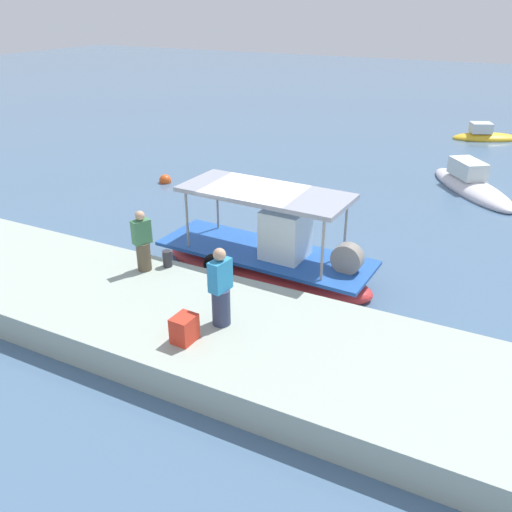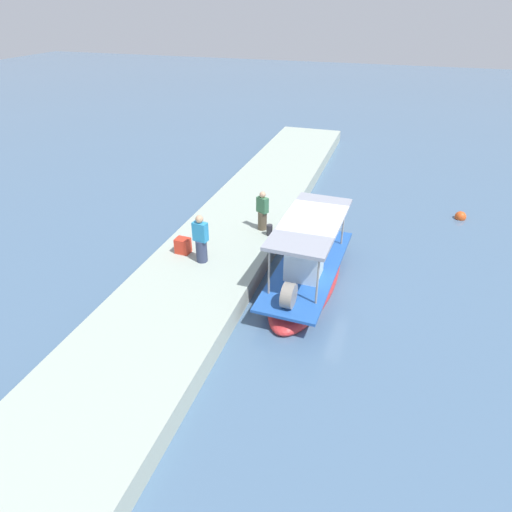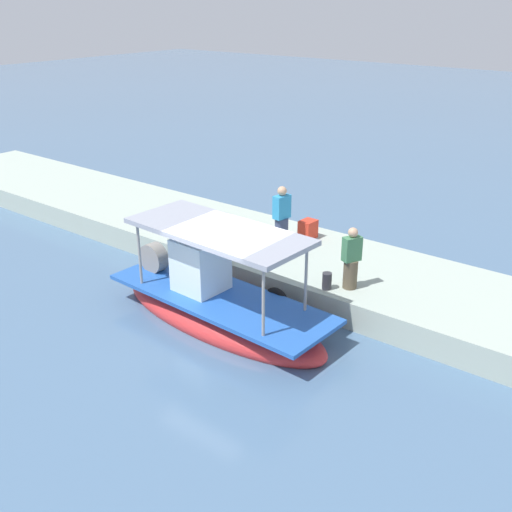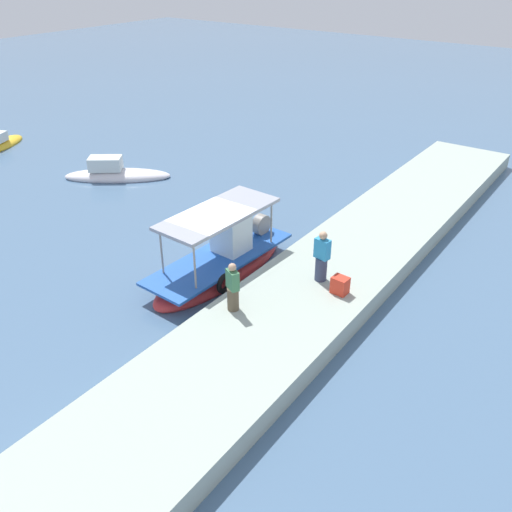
# 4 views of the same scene
# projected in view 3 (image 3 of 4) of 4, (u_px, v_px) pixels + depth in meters

# --- Properties ---
(ground_plane) EXTENTS (120.00, 120.00, 0.00)m
(ground_plane) POSITION_uv_depth(u_px,v_px,m) (222.00, 330.00, 14.88)
(ground_plane) COLOR slate
(dock_quay) EXTENTS (36.00, 3.99, 0.72)m
(dock_quay) POSITION_uv_depth(u_px,v_px,m) (310.00, 265.00, 17.56)
(dock_quay) COLOR #A3B1A4
(dock_quay) RESTS_ON ground_plane
(main_fishing_boat) EXTENTS (6.40, 2.29, 2.84)m
(main_fishing_boat) POSITION_uv_depth(u_px,v_px,m) (217.00, 304.00, 15.14)
(main_fishing_boat) COLOR red
(main_fishing_boat) RESTS_ON ground_plane
(fisherman_near_bollard) EXTENTS (0.48, 0.52, 1.61)m
(fisherman_near_bollard) POSITION_uv_depth(u_px,v_px,m) (351.00, 261.00, 15.14)
(fisherman_near_bollard) COLOR brown
(fisherman_near_bollard) RESTS_ON dock_quay
(fisherman_by_crate) EXTENTS (0.45, 0.54, 1.78)m
(fisherman_by_crate) POSITION_uv_depth(u_px,v_px,m) (282.00, 219.00, 17.77)
(fisherman_by_crate) COLOR #333D5A
(fisherman_by_crate) RESTS_ON dock_quay
(mooring_bollard) EXTENTS (0.24, 0.24, 0.44)m
(mooring_bollard) POSITION_uv_depth(u_px,v_px,m) (327.00, 281.00, 15.27)
(mooring_bollard) COLOR #2D2D33
(mooring_bollard) RESTS_ON dock_quay
(cargo_crate) EXTENTS (0.43, 0.53, 0.57)m
(cargo_crate) POSITION_uv_depth(u_px,v_px,m) (308.00, 229.00, 18.44)
(cargo_crate) COLOR red
(cargo_crate) RESTS_ON dock_quay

